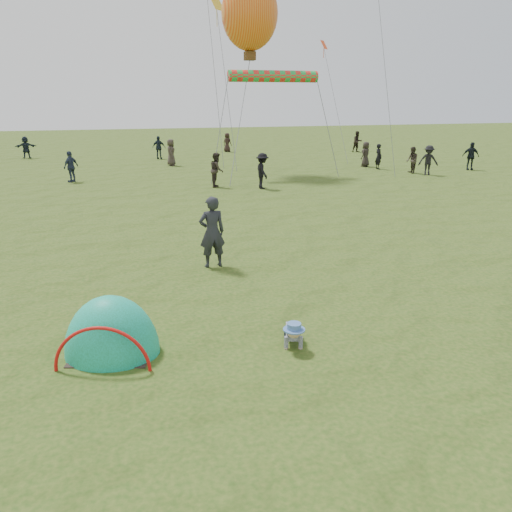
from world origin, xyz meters
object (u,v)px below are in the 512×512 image
object	(u,v)px
balloon_kite	(250,18)
crawling_toddler	(293,332)
popup_tent	(113,353)
standing_adult	(212,232)

from	to	relation	value
balloon_kite	crawling_toddler	bearing A→B (deg)	-103.48
popup_tent	standing_adult	size ratio (longest dim) A/B	1.13
crawling_toddler	popup_tent	distance (m)	3.34
crawling_toddler	popup_tent	xyz separation A→B (m)	(-3.26, 0.63, -0.28)
popup_tent	balloon_kite	distance (m)	25.01
popup_tent	balloon_kite	world-z (taller)	balloon_kite
balloon_kite	standing_adult	bearing A→B (deg)	-108.69
popup_tent	standing_adult	xyz separation A→B (m)	(2.73, 4.30, 0.98)
popup_tent	balloon_kite	xyz separation A→B (m)	(8.63, 21.76, 8.80)
standing_adult	balloon_kite	distance (m)	20.03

